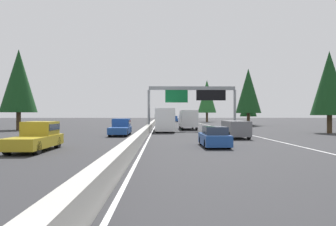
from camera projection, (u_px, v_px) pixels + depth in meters
The scene contains 19 objects.
ground_plane at pixel (153, 127), 61.56m from camera, with size 320.00×320.00×0.00m, color #2D2D30.
median_barrier at pixel (154, 122), 81.55m from camera, with size 180.00×0.56×0.90m, color #ADAAA3.
shoulder_stripe_right at pixel (207, 125), 71.80m from camera, with size 160.00×0.16×0.01m, color silver.
shoulder_stripe_median at pixel (156, 125), 71.56m from camera, with size 160.00×0.16×0.01m, color silver.
sign_gantry_overhead at pixel (193, 96), 46.33m from camera, with size 0.50×12.68×6.33m.
sedan_distant_a at pixel (214, 137), 23.37m from camera, with size 4.40×1.80×1.47m.
bus_far_center at pixel (165, 119), 45.65m from camera, with size 11.50×2.55×3.10m.
box_truck_mid_left at pixel (188, 119), 50.69m from camera, with size 8.50×2.40×2.95m.
pickup_near_right at pixel (174, 119), 101.51m from camera, with size 5.60×2.00×1.86m.
minivan_far_right at pixel (236, 128), 32.10m from camera, with size 5.00×1.95×1.69m.
sedan_far_left at pixel (192, 121), 81.28m from camera, with size 4.40×1.80×1.47m.
sedan_mid_right at pixel (163, 120), 88.26m from camera, with size 4.40×1.80×1.47m.
oncoming_near at pixel (37, 136), 20.96m from camera, with size 5.60×2.00×1.86m.
oncoming_far at pixel (121, 127), 36.06m from camera, with size 5.60×2.00×1.86m.
conifer_right_near at pixel (329, 83), 40.01m from camera, with size 4.48×4.48×10.18m.
conifer_right_mid at pixel (248, 91), 67.65m from camera, with size 5.25×5.25×11.93m.
conifer_right_far at pixel (248, 102), 73.04m from camera, with size 3.76×3.76×8.54m.
conifer_right_distant at pixel (207, 96), 101.74m from camera, with size 5.81×5.81×13.20m.
conifer_left_near at pixel (19, 81), 48.25m from camera, with size 5.30×5.30×12.05m.
Camera 1 is at (-1.61, -1.46, 2.33)m, focal length 34.71 mm.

